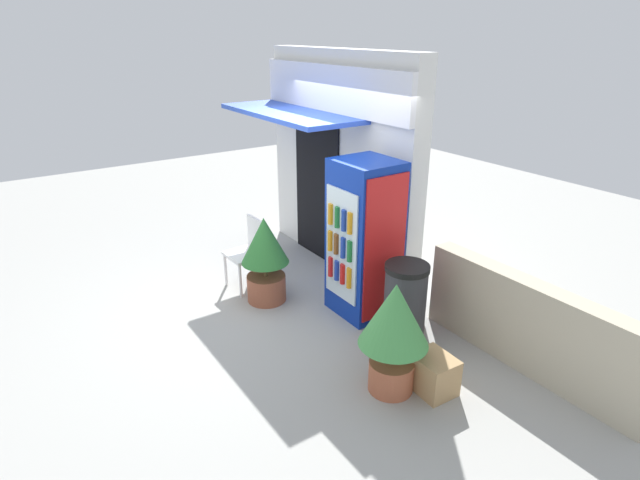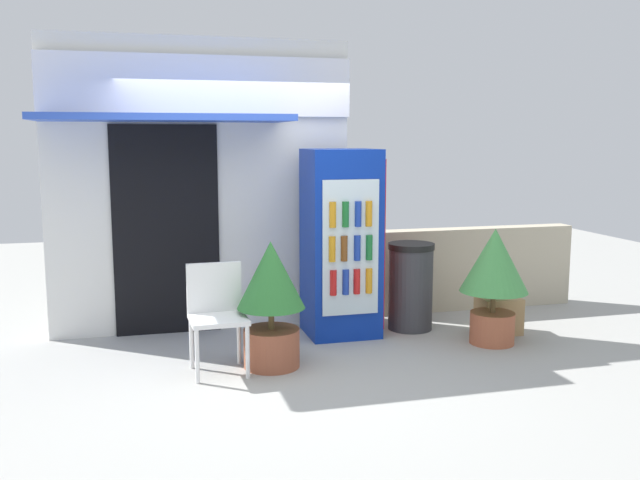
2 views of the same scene
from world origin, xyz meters
The scene contains 9 objects.
ground centered at (0.00, 0.00, 0.00)m, with size 16.00×16.00×0.00m, color #A3A39E.
storefront_building centered at (-0.47, 1.31, 1.54)m, with size 3.01×1.16×2.93m.
drink_cooler centered at (0.86, 0.73, 0.92)m, with size 0.71×0.70×1.84m.
plastic_chair centered at (-0.47, -0.06, 0.53)m, with size 0.48×0.46×0.91m.
potted_plant_near_shop centered at (-0.01, -0.09, 0.62)m, with size 0.58×0.58×1.09m.
potted_plant_curbside centered at (2.16, 0.04, 0.69)m, with size 0.64×0.64×1.11m.
trash_bin centered at (1.60, 0.72, 0.45)m, with size 0.47×0.47×0.89m.
stone_boundary_wall centered at (2.65, 1.38, 0.46)m, with size 2.38×0.23×0.93m, color #B7AD93.
cardboard_box centered at (2.40, 0.35, 0.18)m, with size 0.40×0.33×0.37m, color tan.
Camera 1 is at (5.04, -2.72, 3.15)m, focal length 28.69 mm.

